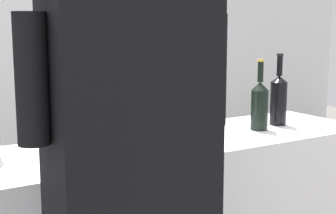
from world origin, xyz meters
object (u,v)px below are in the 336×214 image
object	(u,v)px
wine_bottle_2	(101,122)
wine_bottle_3	(260,104)
wine_bottle_4	(155,120)
wine_glass	(199,111)
potted_shrub	(154,124)
wine_bottle_1	(71,128)
person_server	(97,146)
wine_bottle_5	(278,99)
wine_bottle_0	(129,110)

from	to	relation	value
wine_bottle_2	wine_bottle_3	size ratio (longest dim) A/B	1.00
wine_bottle_3	wine_bottle_4	bearing A→B (deg)	-177.13
wine_glass	potted_shrub	distance (m)	1.45
wine_bottle_1	wine_bottle_4	size ratio (longest dim) A/B	1.01
wine_bottle_3	person_server	distance (m)	0.87
wine_bottle_3	wine_bottle_5	bearing A→B (deg)	14.65
wine_bottle_0	wine_bottle_4	xyz separation A→B (m)	(0.00, -0.22, -0.01)
wine_bottle_1	person_server	distance (m)	0.75
wine_bottle_1	wine_bottle_5	distance (m)	1.13
wine_bottle_3	potted_shrub	size ratio (longest dim) A/B	0.31
potted_shrub	wine_bottle_2	bearing A→B (deg)	-127.07
wine_bottle_0	potted_shrub	bearing A→B (deg)	55.35
wine_bottle_2	wine_glass	world-z (taller)	wine_bottle_2
wine_bottle_3	wine_bottle_2	bearing A→B (deg)	-178.60
wine_bottle_2	potted_shrub	size ratio (longest dim) A/B	0.31
wine_glass	potted_shrub	world-z (taller)	wine_glass
wine_bottle_2	wine_glass	bearing A→B (deg)	0.96
wine_bottle_0	potted_shrub	size ratio (longest dim) A/B	0.30
wine_bottle_1	person_server	size ratio (longest dim) A/B	0.19
wine_bottle_5	person_server	size ratio (longest dim) A/B	0.21
person_server	potted_shrub	size ratio (longest dim) A/B	1.51
wine_bottle_1	wine_glass	xyz separation A→B (m)	(0.59, 0.01, 0.01)
wine_bottle_1	potted_shrub	distance (m)	1.76
wine_bottle_1	potted_shrub	size ratio (longest dim) A/B	0.29
wine_bottle_5	person_server	distance (m)	0.97
wine_bottle_3	person_server	xyz separation A→B (m)	(-0.59, 0.58, -0.25)
wine_bottle_0	wine_bottle_3	size ratio (longest dim) A/B	0.98
wine_bottle_4	potted_shrub	world-z (taller)	wine_bottle_4
wine_glass	person_server	distance (m)	0.68
wine_bottle_5	wine_bottle_2	bearing A→B (deg)	-176.37
wine_bottle_2	wine_bottle_3	distance (m)	0.83
wine_bottle_2	potted_shrub	bearing A→B (deg)	52.93
wine_bottle_4	wine_bottle_1	bearing A→B (deg)	179.00
wine_bottle_0	wine_bottle_3	world-z (taller)	wine_bottle_3
person_server	wine_bottle_1	bearing A→B (deg)	-121.08
wine_bottle_3	wine_bottle_1	bearing A→B (deg)	-178.59
person_server	wine_bottle_0	bearing A→B (deg)	-90.98
wine_bottle_1	wine_bottle_3	size ratio (longest dim) A/B	0.93
wine_bottle_1	potted_shrub	bearing A→B (deg)	49.70
wine_bottle_0	wine_bottle_5	world-z (taller)	wine_bottle_5
wine_bottle_3	wine_bottle_5	world-z (taller)	wine_bottle_5
wine_bottle_4	person_server	xyz separation A→B (m)	(0.00, 0.61, -0.24)
wine_glass	potted_shrub	bearing A→B (deg)	68.07
wine_bottle_1	wine_bottle_3	world-z (taller)	wine_bottle_3
potted_shrub	wine_bottle_1	bearing A→B (deg)	-130.30
wine_glass	person_server	bearing A→B (deg)	111.15
wine_bottle_4	person_server	world-z (taller)	person_server
wine_bottle_3	potted_shrub	world-z (taller)	wine_bottle_3
wine_bottle_5	wine_bottle_4	bearing A→B (deg)	-174.53
potted_shrub	wine_bottle_4	bearing A→B (deg)	-119.74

